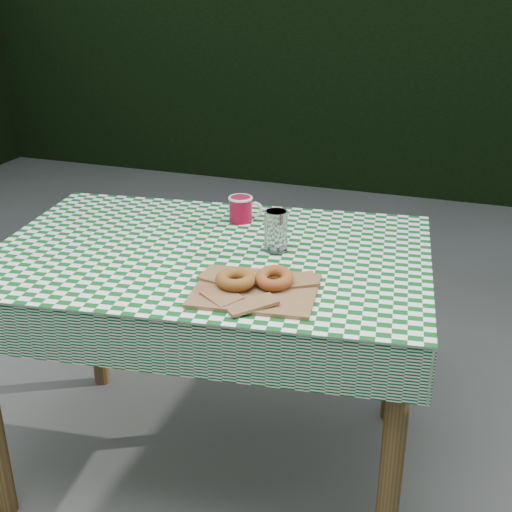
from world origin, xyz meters
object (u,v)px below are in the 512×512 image
(drinking_glass, at_px, (276,231))
(coffee_mug, at_px, (241,209))
(paper_bag, at_px, (255,289))
(table, at_px, (213,363))

(drinking_glass, bearing_deg, coffee_mug, 132.61)
(paper_bag, bearing_deg, coffee_mug, 114.33)
(coffee_mug, bearing_deg, table, -107.68)
(table, bearing_deg, coffee_mug, 82.86)
(paper_bag, relative_size, drinking_glass, 2.53)
(table, bearing_deg, paper_bag, -52.14)
(coffee_mug, bearing_deg, paper_bag, -83.42)
(paper_bag, xyz_separation_m, coffee_mug, (-0.21, 0.47, 0.03))
(table, xyz_separation_m, paper_bag, (0.21, -0.21, 0.39))
(coffee_mug, relative_size, drinking_glass, 1.20)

